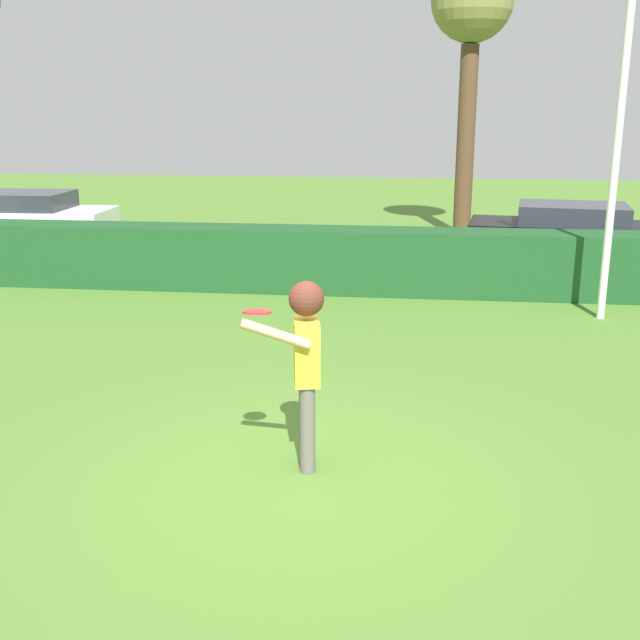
{
  "coord_description": "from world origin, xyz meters",
  "views": [
    {
      "loc": [
        0.99,
        -6.38,
        3.27
      ],
      "look_at": [
        0.07,
        1.23,
        1.15
      ],
      "focal_mm": 43.94,
      "sensor_mm": 36.0,
      "label": 1
    }
  ],
  "objects_px": {
    "frisbee": "(257,312)",
    "bare_elm_tree": "(472,16)",
    "lamppost": "(622,96)",
    "parked_car_white": "(23,215)",
    "person": "(305,353)",
    "parked_car_black": "(571,231)"
  },
  "relations": [
    {
      "from": "lamppost",
      "to": "parked_car_black",
      "type": "height_order",
      "value": "lamppost"
    },
    {
      "from": "lamppost",
      "to": "frisbee",
      "type": "bearing_deg",
      "value": -125.71
    },
    {
      "from": "person",
      "to": "frisbee",
      "type": "height_order",
      "value": "person"
    },
    {
      "from": "parked_car_white",
      "to": "bare_elm_tree",
      "type": "xyz_separation_m",
      "value": [
        10.52,
        2.38,
        4.6
      ]
    },
    {
      "from": "frisbee",
      "to": "bare_elm_tree",
      "type": "bearing_deg",
      "value": 79.56
    },
    {
      "from": "person",
      "to": "parked_car_black",
      "type": "height_order",
      "value": "person"
    },
    {
      "from": "frisbee",
      "to": "parked_car_black",
      "type": "bearing_deg",
      "value": 66.24
    },
    {
      "from": "parked_car_white",
      "to": "parked_car_black",
      "type": "xyz_separation_m",
      "value": [
        12.61,
        -0.85,
        0.0
      ]
    },
    {
      "from": "person",
      "to": "bare_elm_tree",
      "type": "xyz_separation_m",
      "value": [
        2.13,
        13.51,
        4.17
      ]
    },
    {
      "from": "parked_car_black",
      "to": "bare_elm_tree",
      "type": "height_order",
      "value": "bare_elm_tree"
    },
    {
      "from": "person",
      "to": "frisbee",
      "type": "distance_m",
      "value": 0.61
    },
    {
      "from": "parked_car_white",
      "to": "person",
      "type": "bearing_deg",
      "value": -53.0
    },
    {
      "from": "frisbee",
      "to": "parked_car_black",
      "type": "relative_size",
      "value": 0.06
    },
    {
      "from": "person",
      "to": "lamppost",
      "type": "bearing_deg",
      "value": 55.93
    },
    {
      "from": "person",
      "to": "parked_car_white",
      "type": "distance_m",
      "value": 13.94
    },
    {
      "from": "lamppost",
      "to": "parked_car_white",
      "type": "relative_size",
      "value": 1.45
    },
    {
      "from": "frisbee",
      "to": "parked_car_white",
      "type": "bearing_deg",
      "value": 125.19
    },
    {
      "from": "frisbee",
      "to": "bare_elm_tree",
      "type": "height_order",
      "value": "bare_elm_tree"
    },
    {
      "from": "parked_car_black",
      "to": "bare_elm_tree",
      "type": "distance_m",
      "value": 5.99
    },
    {
      "from": "lamppost",
      "to": "bare_elm_tree",
      "type": "relative_size",
      "value": 0.93
    },
    {
      "from": "parked_car_white",
      "to": "bare_elm_tree",
      "type": "distance_m",
      "value": 11.72
    },
    {
      "from": "frisbee",
      "to": "parked_car_black",
      "type": "xyz_separation_m",
      "value": [
        4.62,
        10.49,
        -0.85
      ]
    }
  ]
}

